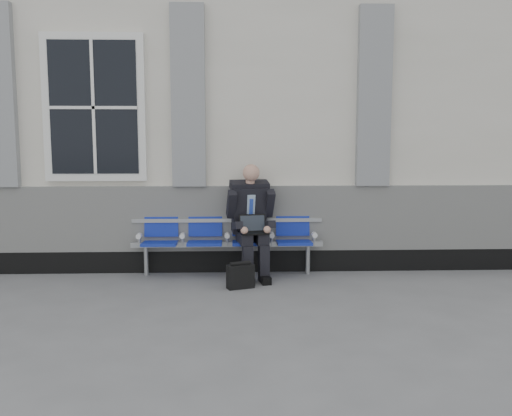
{
  "coord_description": "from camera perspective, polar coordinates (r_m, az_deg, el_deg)",
  "views": [
    {
      "loc": [
        2.22,
        -6.31,
        1.9
      ],
      "look_at": [
        2.48,
        0.9,
        0.97
      ],
      "focal_mm": 40.0,
      "sensor_mm": 36.0,
      "label": 1
    }
  ],
  "objects": [
    {
      "name": "bench",
      "position": [
        7.75,
        -2.89,
        -2.64
      ],
      "size": [
        2.6,
        0.47,
        0.91
      ],
      "color": "#9EA0A3",
      "rests_on": "ground"
    },
    {
      "name": "station_building",
      "position": [
        10.04,
        -15.18,
        8.97
      ],
      "size": [
        14.4,
        4.4,
        4.49
      ],
      "color": "silver",
      "rests_on": "ground"
    },
    {
      "name": "briefcase",
      "position": [
        7.12,
        -1.57,
        -6.8
      ],
      "size": [
        0.36,
        0.25,
        0.34
      ],
      "color": "black",
      "rests_on": "ground"
    },
    {
      "name": "businessman",
      "position": [
        7.57,
        -0.5,
        -0.92
      ],
      "size": [
        0.66,
        0.89,
        1.51
      ],
      "color": "black",
      "rests_on": "ground"
    },
    {
      "name": "ground",
      "position": [
        6.95,
        -20.91,
        -8.98
      ],
      "size": [
        70.0,
        70.0,
        0.0
      ],
      "primitive_type": "plane",
      "color": "slate",
      "rests_on": "ground"
    }
  ]
}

